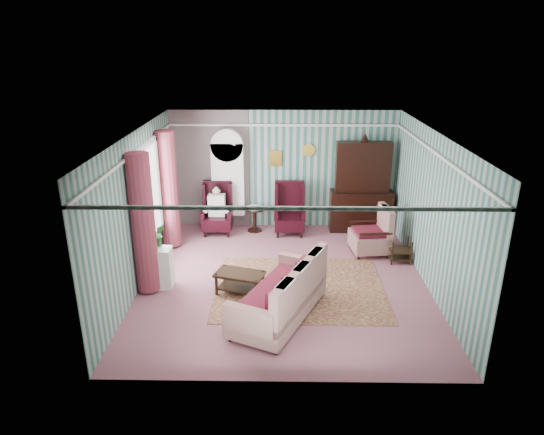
{
  "coord_description": "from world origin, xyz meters",
  "views": [
    {
      "loc": [
        -0.1,
        -8.53,
        4.5
      ],
      "look_at": [
        -0.24,
        0.6,
        1.1
      ],
      "focal_mm": 32.0,
      "sensor_mm": 36.0,
      "label": 1
    }
  ],
  "objects_px": {
    "bookcase": "(228,184)",
    "dresser_hutch": "(362,184)",
    "sofa": "(279,290)",
    "plant_stand": "(158,268)",
    "floral_armchair": "(370,233)",
    "seated_woman": "(217,210)",
    "nest_table": "(400,250)",
    "wingback_right": "(290,209)",
    "round_side_table": "(255,219)",
    "coffee_table": "(240,283)",
    "wingback_left": "(217,209)"
  },
  "relations": [
    {
      "from": "nest_table",
      "to": "plant_stand",
      "type": "height_order",
      "value": "plant_stand"
    },
    {
      "from": "bookcase",
      "to": "plant_stand",
      "type": "relative_size",
      "value": 2.8
    },
    {
      "from": "wingback_left",
      "to": "plant_stand",
      "type": "height_order",
      "value": "wingback_left"
    },
    {
      "from": "dresser_hutch",
      "to": "nest_table",
      "type": "height_order",
      "value": "dresser_hutch"
    },
    {
      "from": "nest_table",
      "to": "dresser_hutch",
      "type": "bearing_deg",
      "value": 107.39
    },
    {
      "from": "dresser_hutch",
      "to": "sofa",
      "type": "height_order",
      "value": "dresser_hutch"
    },
    {
      "from": "sofa",
      "to": "floral_armchair",
      "type": "relative_size",
      "value": 2.25
    },
    {
      "from": "wingback_right",
      "to": "bookcase",
      "type": "bearing_deg",
      "value": 165.43
    },
    {
      "from": "bookcase",
      "to": "coffee_table",
      "type": "height_order",
      "value": "bookcase"
    },
    {
      "from": "seated_woman",
      "to": "nest_table",
      "type": "distance_m",
      "value": 4.37
    },
    {
      "from": "nest_table",
      "to": "plant_stand",
      "type": "distance_m",
      "value": 5.02
    },
    {
      "from": "wingback_left",
      "to": "nest_table",
      "type": "xyz_separation_m",
      "value": [
        4.07,
        -1.55,
        -0.35
      ]
    },
    {
      "from": "bookcase",
      "to": "dresser_hutch",
      "type": "height_order",
      "value": "dresser_hutch"
    },
    {
      "from": "seated_woman",
      "to": "floral_armchair",
      "type": "height_order",
      "value": "seated_woman"
    },
    {
      "from": "plant_stand",
      "to": "sofa",
      "type": "relative_size",
      "value": 0.37
    },
    {
      "from": "bookcase",
      "to": "floral_armchair",
      "type": "distance_m",
      "value": 3.64
    },
    {
      "from": "wingback_right",
      "to": "dresser_hutch",
      "type": "bearing_deg",
      "value": 8.77
    },
    {
      "from": "coffee_table",
      "to": "nest_table",
      "type": "bearing_deg",
      "value": 23.48
    },
    {
      "from": "wingback_right",
      "to": "round_side_table",
      "type": "distance_m",
      "value": 0.92
    },
    {
      "from": "floral_armchair",
      "to": "wingback_left",
      "type": "bearing_deg",
      "value": 65.26
    },
    {
      "from": "dresser_hutch",
      "to": "plant_stand",
      "type": "bearing_deg",
      "value": -144.92
    },
    {
      "from": "nest_table",
      "to": "coffee_table",
      "type": "height_order",
      "value": "nest_table"
    },
    {
      "from": "dresser_hutch",
      "to": "sofa",
      "type": "bearing_deg",
      "value": -116.15
    },
    {
      "from": "floral_armchair",
      "to": "coffee_table",
      "type": "distance_m",
      "value": 3.31
    },
    {
      "from": "bookcase",
      "to": "sofa",
      "type": "bearing_deg",
      "value": -73.4
    },
    {
      "from": "round_side_table",
      "to": "sofa",
      "type": "relative_size",
      "value": 0.28
    },
    {
      "from": "floral_armchair",
      "to": "dresser_hutch",
      "type": "bearing_deg",
      "value": -7.1
    },
    {
      "from": "dresser_hutch",
      "to": "wingback_right",
      "type": "bearing_deg",
      "value": -171.23
    },
    {
      "from": "round_side_table",
      "to": "sofa",
      "type": "height_order",
      "value": "sofa"
    },
    {
      "from": "coffee_table",
      "to": "round_side_table",
      "type": "bearing_deg",
      "value": 87.78
    },
    {
      "from": "dresser_hutch",
      "to": "seated_woman",
      "type": "bearing_deg",
      "value": -175.59
    },
    {
      "from": "dresser_hutch",
      "to": "wingback_left",
      "type": "xyz_separation_m",
      "value": [
        -3.5,
        -0.27,
        -0.55
      ]
    },
    {
      "from": "bookcase",
      "to": "dresser_hutch",
      "type": "bearing_deg",
      "value": -2.11
    },
    {
      "from": "wingback_left",
      "to": "seated_woman",
      "type": "height_order",
      "value": "wingback_left"
    },
    {
      "from": "seated_woman",
      "to": "floral_armchair",
      "type": "distance_m",
      "value": 3.67
    },
    {
      "from": "sofa",
      "to": "plant_stand",
      "type": "bearing_deg",
      "value": 90.12
    },
    {
      "from": "bookcase",
      "to": "wingback_right",
      "type": "bearing_deg",
      "value": -14.57
    },
    {
      "from": "bookcase",
      "to": "dresser_hutch",
      "type": "xyz_separation_m",
      "value": [
        3.25,
        -0.12,
        0.06
      ]
    },
    {
      "from": "round_side_table",
      "to": "coffee_table",
      "type": "relative_size",
      "value": 0.68
    },
    {
      "from": "sofa",
      "to": "floral_armchair",
      "type": "bearing_deg",
      "value": -11.9
    },
    {
      "from": "wingback_right",
      "to": "floral_armchair",
      "type": "height_order",
      "value": "wingback_right"
    },
    {
      "from": "seated_woman",
      "to": "coffee_table",
      "type": "height_order",
      "value": "seated_woman"
    },
    {
      "from": "bookcase",
      "to": "seated_woman",
      "type": "relative_size",
      "value": 1.9
    },
    {
      "from": "bookcase",
      "to": "round_side_table",
      "type": "xyz_separation_m",
      "value": [
        0.65,
        -0.24,
        -0.82
      ]
    },
    {
      "from": "wingback_right",
      "to": "sofa",
      "type": "height_order",
      "value": "wingback_right"
    },
    {
      "from": "wingback_left",
      "to": "nest_table",
      "type": "height_order",
      "value": "wingback_left"
    },
    {
      "from": "dresser_hutch",
      "to": "seated_woman",
      "type": "xyz_separation_m",
      "value": [
        -3.5,
        -0.27,
        -0.59
      ]
    },
    {
      "from": "plant_stand",
      "to": "nest_table",
      "type": "bearing_deg",
      "value": 13.84
    },
    {
      "from": "round_side_table",
      "to": "dresser_hutch",
      "type": "bearing_deg",
      "value": 2.64
    },
    {
      "from": "bookcase",
      "to": "wingback_left",
      "type": "distance_m",
      "value": 0.68
    }
  ]
}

